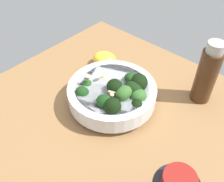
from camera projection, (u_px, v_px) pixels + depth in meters
ground_plane at (106, 118)px, 61.29cm from camera, size 64.77×64.77×3.31cm
bowl_of_broccoli at (114, 93)px, 59.89cm from camera, size 21.26×21.26×8.97cm
lemon_wedge at (104, 59)px, 72.82cm from camera, size 7.76×8.43×3.96cm
bottle_tall at (207, 74)px, 58.68cm from camera, size 4.88×4.88×16.32cm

